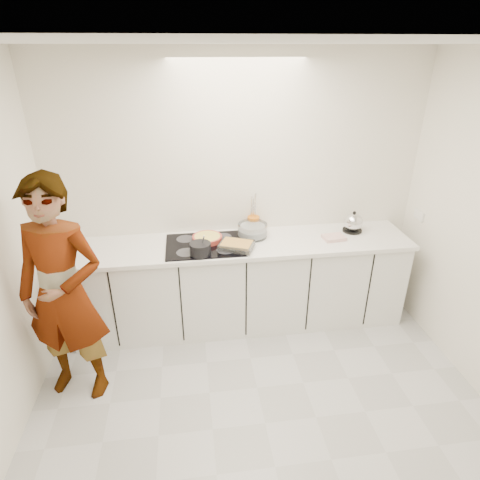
{
  "coord_description": "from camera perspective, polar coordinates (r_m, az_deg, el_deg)",
  "views": [
    {
      "loc": [
        -0.48,
        -2.09,
        2.59
      ],
      "look_at": [
        -0.05,
        1.05,
        1.05
      ],
      "focal_mm": 30.0,
      "sensor_mm": 36.0,
      "label": 1
    }
  ],
  "objects": [
    {
      "name": "floor",
      "position": [
        3.36,
        3.6,
        -24.57
      ],
      "size": [
        3.6,
        3.2,
        0.0
      ],
      "primitive_type": "cube",
      "color": "beige",
      "rests_on": "ground"
    },
    {
      "name": "ceiling",
      "position": [
        2.14,
        5.73,
        26.13
      ],
      "size": [
        3.6,
        3.2,
        0.0
      ],
      "primitive_type": "cube",
      "color": "white",
      "rests_on": "wall_back"
    },
    {
      "name": "wall_back",
      "position": [
        3.93,
        -0.36,
        6.81
      ],
      "size": [
        3.6,
        0.0,
        2.6
      ],
      "primitive_type": "cube",
      "color": "white",
      "rests_on": "ground"
    },
    {
      "name": "base_cabinets",
      "position": [
        4.02,
        0.26,
        -6.43
      ],
      "size": [
        3.2,
        0.58,
        0.87
      ],
      "primitive_type": "cube",
      "color": "white",
      "rests_on": "floor"
    },
    {
      "name": "countertop",
      "position": [
        3.8,
        0.28,
        -0.62
      ],
      "size": [
        3.24,
        0.64,
        0.04
      ],
      "primitive_type": "cube",
      "color": "white",
      "rests_on": "base_cabinets"
    },
    {
      "name": "hob",
      "position": [
        3.74,
        -4.99,
        -0.71
      ],
      "size": [
        0.72,
        0.54,
        0.01
      ],
      "primitive_type": "cube",
      "color": "black",
      "rests_on": "countertop"
    },
    {
      "name": "tart_dish",
      "position": [
        3.8,
        -4.67,
        0.3
      ],
      "size": [
        0.33,
        0.33,
        0.05
      ],
      "color": "#AC382D",
      "rests_on": "hob"
    },
    {
      "name": "saucepan",
      "position": [
        3.55,
        -5.66,
        -1.23
      ],
      "size": [
        0.24,
        0.24,
        0.18
      ],
      "color": "black",
      "rests_on": "hob"
    },
    {
      "name": "baking_dish",
      "position": [
        3.64,
        -0.48,
        -0.74
      ],
      "size": [
        0.36,
        0.32,
        0.06
      ],
      "color": "silver",
      "rests_on": "hob"
    },
    {
      "name": "mixing_bowl",
      "position": [
        3.89,
        1.78,
        1.32
      ],
      "size": [
        0.35,
        0.35,
        0.13
      ],
      "color": "silver",
      "rests_on": "countertop"
    },
    {
      "name": "tea_towel",
      "position": [
        3.95,
        13.2,
        0.34
      ],
      "size": [
        0.22,
        0.17,
        0.03
      ],
      "primitive_type": "cube",
      "rotation": [
        0.0,
        0.0,
        0.12
      ],
      "color": "white",
      "rests_on": "countertop"
    },
    {
      "name": "kettle",
      "position": [
        4.14,
        15.79,
        2.35
      ],
      "size": [
        0.21,
        0.21,
        0.22
      ],
      "color": "black",
      "rests_on": "countertop"
    },
    {
      "name": "utensil_crock",
      "position": [
        4.01,
        1.93,
        2.34
      ],
      "size": [
        0.15,
        0.15,
        0.15
      ],
      "primitive_type": "cylinder",
      "rotation": [
        0.0,
        0.0,
        -0.34
      ],
      "color": "#D16910",
      "rests_on": "countertop"
    },
    {
      "name": "cook",
      "position": [
        3.29,
        -23.82,
        -7.03
      ],
      "size": [
        0.76,
        0.59,
        1.84
      ],
      "primitive_type": "imported",
      "rotation": [
        0.0,
        0.0,
        -0.25
      ],
      "color": "white",
      "rests_on": "floor"
    }
  ]
}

